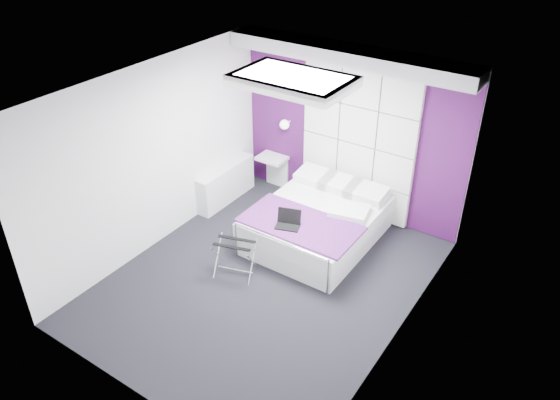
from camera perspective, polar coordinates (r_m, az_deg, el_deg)
name	(u,v)px	position (r m, az deg, el deg)	size (l,w,h in m)	color
floor	(266,280)	(7.23, -1.49, -8.40)	(4.40, 4.40, 0.00)	black
ceiling	(263,91)	(5.90, -1.83, 11.32)	(4.40, 4.40, 0.00)	white
wall_back	(351,132)	(8.15, 7.40, 7.11)	(3.60, 3.60, 0.00)	white
wall_left	(155,157)	(7.54, -12.92, 4.40)	(4.40, 4.40, 0.00)	white
wall_right	(407,246)	(5.78, 13.12, -4.71)	(4.40, 4.40, 0.00)	white
accent_wall	(350,132)	(8.14, 7.37, 7.08)	(3.58, 0.02, 2.58)	#411045
soffit	(348,55)	(7.52, 7.13, 14.80)	(3.58, 0.50, 0.20)	white
headboard	(357,144)	(8.10, 8.08, 5.87)	(1.80, 0.08, 2.30)	silver
skylight	(293,80)	(6.39, 1.37, 12.45)	(1.36, 0.86, 0.12)	white
wall_lamp	(286,124)	(8.55, 0.63, 7.98)	(0.15, 0.15, 0.15)	white
radiator	(226,184)	(8.76, -5.65, 1.70)	(0.22, 1.20, 0.60)	white
bed	(318,223)	(7.82, 3.96, -2.38)	(1.60, 1.93, 0.68)	white
nightstand	(272,158)	(8.92, -0.81, 4.40)	(0.47, 0.36, 0.05)	white
luggage_rack	(235,258)	(7.22, -4.73, -6.05)	(0.51, 0.37, 0.50)	silver
laptop	(290,222)	(7.26, 1.00, -2.30)	(0.32, 0.23, 0.23)	black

